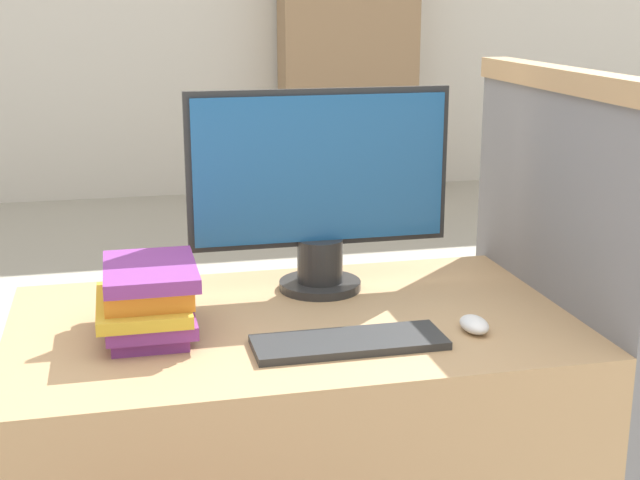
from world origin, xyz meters
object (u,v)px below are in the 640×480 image
Objects in this scene: keyboard at (349,342)px; monitor at (320,189)px; mouse at (474,324)px; book_stack at (148,300)px.

monitor is at bearing 86.08° from keyboard.
book_stack reaches higher than mouse.
mouse is 0.68m from book_stack.
keyboard is at bearing -176.33° from mouse.
mouse is at bearing -54.52° from monitor.
monitor is 1.60× the size of keyboard.
mouse is (0.25, -0.35, -0.23)m from monitor.
monitor is 0.44m from keyboard.
book_stack is (-0.41, -0.21, -0.17)m from monitor.
book_stack reaches higher than keyboard.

